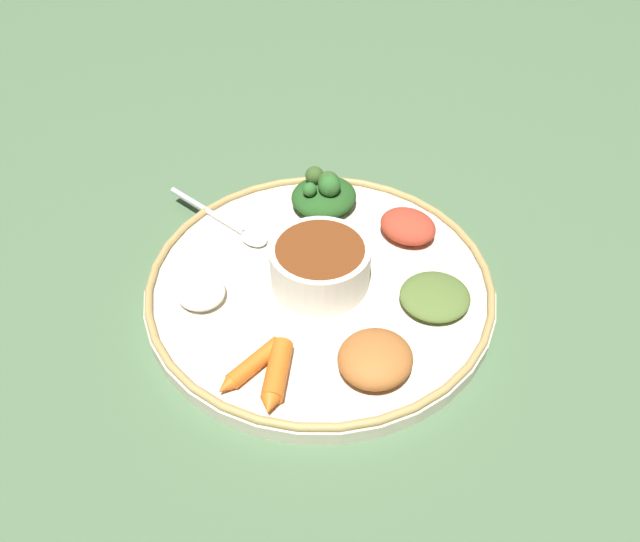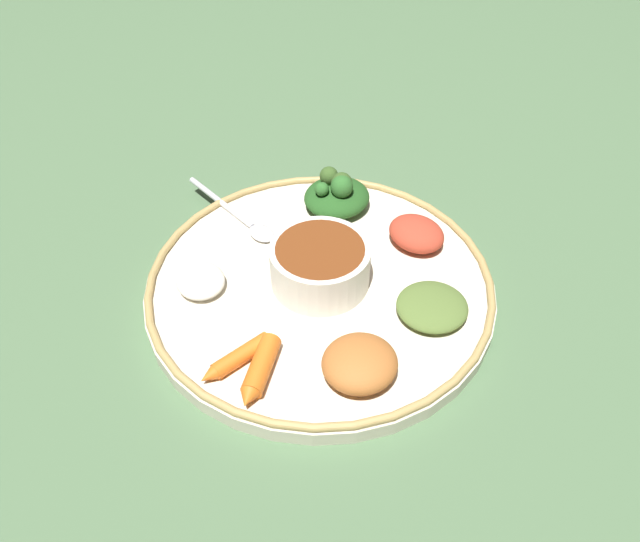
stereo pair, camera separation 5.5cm
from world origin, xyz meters
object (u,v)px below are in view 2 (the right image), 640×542
spoon (243,219)px  carrot_outer (258,370)px  greens_pile (337,194)px  carrot_near_spoon (236,359)px  center_bowl (320,264)px

spoon → carrot_outer: bearing=-146.8°
greens_pile → carrot_outer: size_ratio=1.37×
greens_pile → carrot_near_spoon: (-0.25, -0.01, -0.01)m
carrot_near_spoon → carrot_outer: bearing=-99.9°
center_bowl → carrot_outer: center_bowl is taller
carrot_outer → carrot_near_spoon: bearing=80.1°
greens_pile → carrot_outer: (-0.25, -0.03, -0.01)m
center_bowl → carrot_outer: (-0.13, -0.00, -0.02)m
greens_pile → carrot_outer: bearing=-172.6°
carrot_near_spoon → carrot_outer: 0.03m
carrot_near_spoon → carrot_outer: (-0.00, -0.03, 0.00)m
greens_pile → carrot_near_spoon: greens_pile is taller
center_bowl → spoon: size_ratio=0.68×
center_bowl → carrot_near_spoon: (-0.13, 0.03, -0.02)m
carrot_outer → spoon: bearing=33.2°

